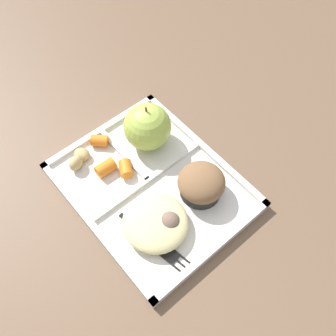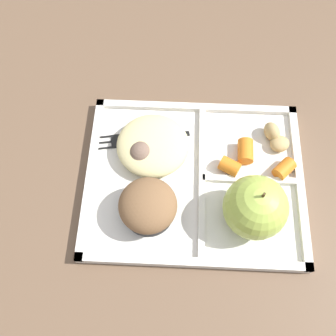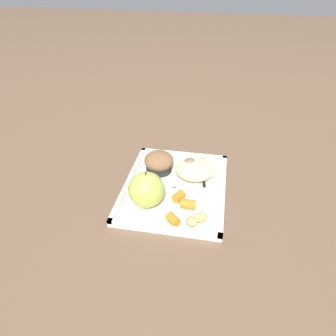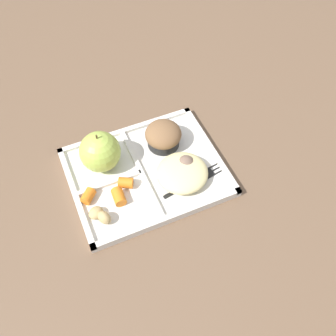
{
  "view_description": "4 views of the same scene",
  "coord_description": "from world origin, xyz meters",
  "px_view_note": "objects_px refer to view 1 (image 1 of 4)",
  "views": [
    {
      "loc": [
        0.27,
        -0.2,
        0.61
      ],
      "look_at": [
        0.0,
        0.04,
        0.03
      ],
      "focal_mm": 41.03,
      "sensor_mm": 36.0,
      "label": 1
    },
    {
      "loc": [
        0.03,
        0.22,
        0.54
      ],
      "look_at": [
        0.04,
        -0.0,
        0.04
      ],
      "focal_mm": 40.1,
      "sensor_mm": 36.0,
      "label": 2
    },
    {
      "loc": [
        -0.64,
        -0.1,
        0.52
      ],
      "look_at": [
        0.04,
        0.03,
        0.04
      ],
      "focal_mm": 33.07,
      "sensor_mm": 36.0,
      "label": 3
    },
    {
      "loc": [
        -0.15,
        -0.46,
        0.7
      ],
      "look_at": [
        0.04,
        -0.02,
        0.03
      ],
      "focal_mm": 41.4,
      "sensor_mm": 36.0,
      "label": 4
    }
  ],
  "objects_px": {
    "bran_muffin": "(201,184)",
    "plastic_fork": "(158,245)",
    "lunch_tray": "(152,186)",
    "green_apple": "(147,127)"
  },
  "relations": [
    {
      "from": "lunch_tray",
      "to": "green_apple",
      "type": "distance_m",
      "value": 0.11
    },
    {
      "from": "lunch_tray",
      "to": "green_apple",
      "type": "height_order",
      "value": "green_apple"
    },
    {
      "from": "green_apple",
      "to": "bran_muffin",
      "type": "relative_size",
      "value": 1.19
    },
    {
      "from": "green_apple",
      "to": "plastic_fork",
      "type": "distance_m",
      "value": 0.22
    },
    {
      "from": "bran_muffin",
      "to": "green_apple",
      "type": "bearing_deg",
      "value": 180.0
    },
    {
      "from": "bran_muffin",
      "to": "plastic_fork",
      "type": "xyz_separation_m",
      "value": [
        0.03,
        -0.12,
        -0.03
      ]
    },
    {
      "from": "lunch_tray",
      "to": "plastic_fork",
      "type": "bearing_deg",
      "value": -33.68
    },
    {
      "from": "green_apple",
      "to": "lunch_tray",
      "type": "bearing_deg",
      "value": -35.71
    },
    {
      "from": "lunch_tray",
      "to": "green_apple",
      "type": "relative_size",
      "value": 3.35
    },
    {
      "from": "lunch_tray",
      "to": "bran_muffin",
      "type": "height_order",
      "value": "bran_muffin"
    }
  ]
}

